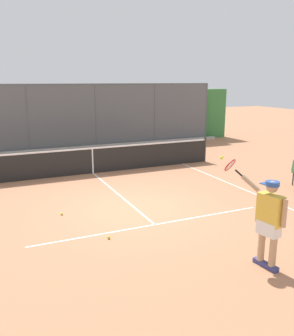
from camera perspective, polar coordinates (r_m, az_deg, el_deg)
ground_plane at (r=9.76m, az=-1.89°, el=-6.39°), size 60.00×60.00×0.00m
court_line_markings at (r=8.49m, az=1.96°, el=-9.52°), size 7.63×9.79×0.01m
fence_backdrop at (r=18.78m, az=-13.49°, el=7.42°), size 19.44×1.37×3.20m
tennis_net at (r=13.39m, az=-8.61°, el=1.23°), size 9.81×0.09×1.07m
tennis_player at (r=6.85m, az=18.66°, el=-7.46°), size 0.63×1.33×1.94m
tennis_ball_mid_court at (r=9.53m, az=-13.34°, el=-7.05°), size 0.07×0.07×0.07m
tennis_ball_near_baseline at (r=8.01m, az=-6.09°, el=-10.85°), size 0.07×0.07×0.07m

